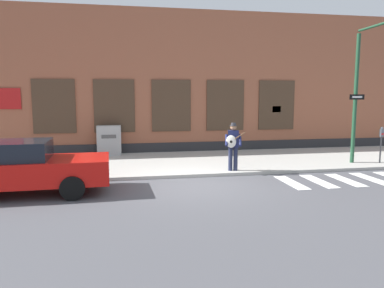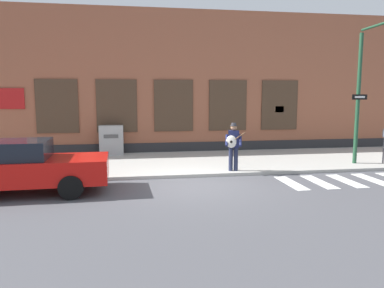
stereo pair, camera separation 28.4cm
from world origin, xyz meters
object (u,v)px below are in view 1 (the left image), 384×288
Objects in this scene: red_car at (23,168)px; utility_box at (109,140)px; traffic_light at (374,69)px; parking_meter at (381,139)px; busker at (233,144)px.

red_car is 3.52× the size of utility_box.
traffic_light is at bearing -26.80° from utility_box.
traffic_light is 3.62× the size of parking_meter.
red_car is 12.96m from parking_meter.
utility_box is at bearing 159.46° from parking_meter.
utility_box is (-10.63, 3.98, -0.28)m from parking_meter.
red_car is 12.09m from traffic_light.
parking_meter is 11.35m from utility_box.
traffic_light is at bearing -144.16° from parking_meter.
parking_meter is (1.13, 0.82, -2.65)m from traffic_light.
busker is 1.29× the size of utility_box.
busker is at bearing 175.31° from traffic_light.
utility_box is at bearing 153.20° from traffic_light.
busker reaches higher than utility_box.
red_car is 6.37m from utility_box.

